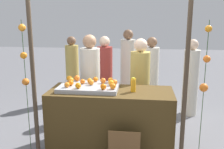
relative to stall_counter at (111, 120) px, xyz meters
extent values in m
plane|color=slate|center=(0.00, 0.00, -0.45)|extent=(24.00, 24.00, 0.00)
cube|color=#4C3819|center=(0.00, 0.00, 0.00)|extent=(1.77, 0.71, 0.91)
cube|color=#9EA0A5|center=(-0.32, 0.03, 0.48)|extent=(0.85, 0.56, 0.06)
sphere|color=orange|center=(-0.58, -0.03, 0.55)|extent=(0.08, 0.08, 0.08)
sphere|color=orange|center=(-0.43, 0.09, 0.55)|extent=(0.07, 0.07, 0.07)
sphere|color=orange|center=(0.05, 0.10, 0.55)|extent=(0.08, 0.08, 0.08)
sphere|color=orange|center=(-0.56, 0.25, 0.56)|extent=(0.09, 0.09, 0.09)
sphere|color=orange|center=(-0.13, 0.16, 0.55)|extent=(0.08, 0.08, 0.08)
sphere|color=orange|center=(0.00, 0.05, 0.55)|extent=(0.08, 0.08, 0.08)
sphere|color=orange|center=(-0.08, -0.17, 0.56)|extent=(0.08, 0.08, 0.08)
sphere|color=orange|center=(-0.33, 0.15, 0.55)|extent=(0.08, 0.08, 0.08)
sphere|color=orange|center=(-0.62, 0.13, 0.55)|extent=(0.08, 0.08, 0.08)
sphere|color=orange|center=(-0.43, -0.16, 0.55)|extent=(0.08, 0.08, 0.08)
sphere|color=orange|center=(-0.26, 0.25, 0.55)|extent=(0.07, 0.07, 0.07)
sphere|color=orange|center=(-0.60, -0.12, 0.55)|extent=(0.08, 0.08, 0.08)
sphere|color=orange|center=(0.05, -0.13, 0.55)|extent=(0.08, 0.08, 0.08)
sphere|color=orange|center=(-0.67, 0.21, 0.56)|extent=(0.09, 0.09, 0.09)
sphere|color=orange|center=(-0.29, 0.05, 0.55)|extent=(0.08, 0.08, 0.08)
sphere|color=orange|center=(-0.03, 0.22, 0.55)|extent=(0.08, 0.08, 0.08)
cylinder|color=orange|center=(0.32, -0.02, 0.55)|extent=(0.07, 0.07, 0.19)
cylinder|color=yellow|center=(0.32, -0.02, 0.65)|extent=(0.04, 0.04, 0.02)
cylinder|color=beige|center=(-0.42, 0.61, 0.26)|extent=(0.33, 0.33, 1.43)
sphere|color=#A87A59|center=(-0.42, 0.61, 1.09)|extent=(0.22, 0.22, 0.22)
cylinder|color=tan|center=(0.40, 0.64, 0.24)|extent=(0.32, 0.32, 1.38)
sphere|color=beige|center=(0.40, 0.64, 1.04)|extent=(0.22, 0.22, 0.22)
cylinder|color=beige|center=(0.11, 2.26, 0.26)|extent=(0.33, 0.33, 1.43)
sphere|color=brown|center=(0.11, 2.26, 1.09)|extent=(0.22, 0.22, 0.22)
cylinder|color=maroon|center=(-0.31, 1.51, 0.22)|extent=(0.31, 0.31, 1.35)
sphere|color=beige|center=(-0.31, 1.51, 1.00)|extent=(0.21, 0.21, 0.21)
cylinder|color=beige|center=(1.39, 1.56, 0.20)|extent=(0.30, 0.30, 1.31)
sphere|color=beige|center=(1.39, 1.56, 0.96)|extent=(0.20, 0.20, 0.20)
cylinder|color=tan|center=(-1.17, 2.16, 0.19)|extent=(0.30, 0.30, 1.30)
sphere|color=brown|center=(-1.17, 2.16, 0.94)|extent=(0.20, 0.20, 0.20)
cylinder|color=beige|center=(0.62, 1.68, 0.21)|extent=(0.31, 0.31, 1.33)
sphere|color=brown|center=(0.62, 1.68, 0.98)|extent=(0.21, 0.21, 0.21)
cylinder|color=#473828|center=(-0.97, -0.40, 0.62)|extent=(0.06, 0.06, 2.14)
cylinder|color=#473828|center=(0.97, -0.40, 0.62)|extent=(0.06, 0.06, 2.14)
cylinder|color=#2D4C23|center=(-1.07, -0.40, 0.50)|extent=(0.01, 0.01, 1.90)
sphere|color=orange|center=(-1.07, -0.39, 1.35)|extent=(0.09, 0.09, 0.09)
sphere|color=orange|center=(-1.07, -0.41, 1.00)|extent=(0.09, 0.09, 0.09)
sphere|color=orange|center=(-1.07, -0.40, 0.65)|extent=(0.09, 0.09, 0.09)
cylinder|color=#2D4C23|center=(1.18, -0.40, 0.50)|extent=(0.01, 0.01, 1.90)
sphere|color=orange|center=(1.18, -0.40, 1.35)|extent=(0.08, 0.08, 0.08)
sphere|color=orange|center=(1.19, -0.41, 1.00)|extent=(0.09, 0.09, 0.09)
sphere|color=orange|center=(1.18, -0.41, 0.65)|extent=(0.10, 0.10, 0.10)
camera|label=1|loc=(0.44, -3.49, 1.50)|focal=41.15mm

